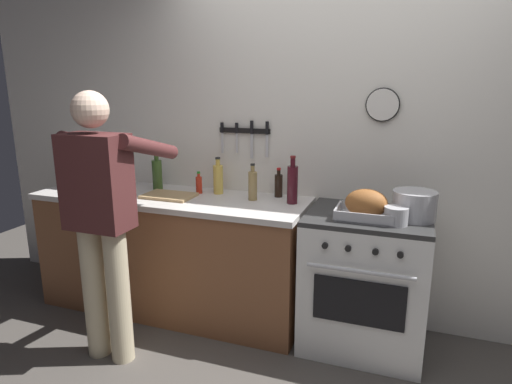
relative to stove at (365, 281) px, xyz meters
name	(u,v)px	position (x,y,z in m)	size (l,w,h in m)	color
wall_back	(345,142)	(-0.22, 0.36, 0.85)	(6.00, 0.13, 2.60)	white
counter_block	(173,253)	(-1.42, 0.00, 0.00)	(2.03, 0.65, 0.90)	brown
stove	(365,281)	(0.00, 0.00, 0.00)	(0.76, 0.67, 0.90)	white
person_cook	(102,212)	(-1.49, -0.67, 0.50)	(0.51, 0.63, 1.66)	#C6B793
roasting_pan	(366,205)	(-0.01, -0.10, 0.53)	(0.35, 0.26, 0.18)	#B7B7BC
stock_pot	(414,205)	(0.26, -0.01, 0.54)	(0.26, 0.26, 0.17)	#B7B7BC
saucepan	(396,216)	(0.17, -0.15, 0.50)	(0.14, 0.14, 0.11)	#B7B7BC
cutting_board	(169,196)	(-1.40, -0.05, 0.46)	(0.36, 0.24, 0.02)	tan
bottle_vinegar	(253,185)	(-0.81, 0.08, 0.56)	(0.06, 0.06, 0.26)	#997F4C
bottle_hot_sauce	(199,184)	(-1.25, 0.13, 0.52)	(0.05, 0.05, 0.16)	red
bottle_wine_red	(292,184)	(-0.52, 0.09, 0.59)	(0.07, 0.07, 0.33)	#47141E
bottle_olive_oil	(157,174)	(-1.61, 0.14, 0.57)	(0.08, 0.08, 0.29)	#385623
bottle_soy_sauce	(279,185)	(-0.66, 0.23, 0.54)	(0.06, 0.06, 0.21)	black
bottle_cooking_oil	(218,178)	(-1.11, 0.17, 0.56)	(0.07, 0.07, 0.27)	gold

